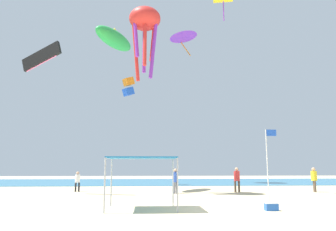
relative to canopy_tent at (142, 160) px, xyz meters
name	(u,v)px	position (x,y,z in m)	size (l,w,h in m)	color
ground	(218,211)	(3.51, -0.31, -2.32)	(110.00, 110.00, 0.10)	beige
ocean_strip	(172,182)	(3.51, 27.64, -2.25)	(110.00, 19.59, 0.03)	teal
canopy_tent	(142,160)	(0.00, 0.00, 0.00)	(3.21, 2.64, 2.40)	#B2B2B7
person_near_tent	(237,178)	(7.22, 9.68, -1.16)	(0.49, 0.45, 1.90)	brown
person_leftmost	(314,177)	(13.36, 9.54, -1.16)	(0.45, 0.49, 1.90)	brown
person_central	(78,180)	(-5.27, 10.91, -1.35)	(0.41, 0.37, 1.57)	black
person_rightmost	(175,179)	(2.32, 8.61, -1.20)	(0.43, 0.43, 1.82)	slate
banner_flag	(268,159)	(6.72, 1.54, 0.09)	(0.61, 0.06, 3.95)	silver
cooler_box	(271,207)	(5.83, -0.91, -2.09)	(0.57, 0.37, 0.35)	blue
kite_box_orange	(128,87)	(-2.01, 20.68, 8.75)	(1.51, 1.45, 2.28)	orange
kite_octopus_red	(145,22)	(-0.08, 9.35, 11.31)	(3.54, 3.54, 6.06)	red
kite_delta_purple	(183,35)	(4.77, 24.76, 16.93)	(4.51, 4.47, 3.06)	purple
kite_inflatable_green	(114,39)	(-2.92, 12.94, 11.30)	(3.94, 5.43, 1.94)	green
kite_parafoil_black	(41,57)	(-8.06, 9.07, 8.11)	(3.43, 1.65, 2.20)	black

